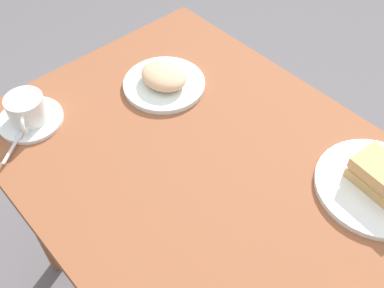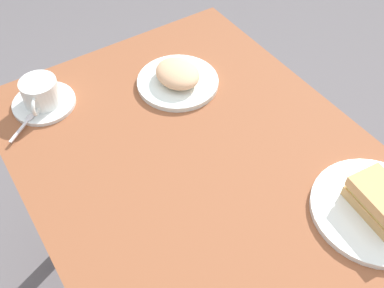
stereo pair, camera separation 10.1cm
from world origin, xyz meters
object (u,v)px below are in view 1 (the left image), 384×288
sandwich_plate (376,187)px  coffee_saucer (31,120)px  spoon (16,142)px  side_plate (164,84)px  sandwich_front (383,177)px  coffee_cup (26,108)px  dining_table (210,193)px

sandwich_plate → coffee_saucer: sandwich_plate is taller
spoon → side_plate: 0.39m
sandwich_front → coffee_cup: coffee_cup is taller
sandwich_front → side_plate: size_ratio=0.64×
dining_table → coffee_cup: bearing=30.7°
sandwich_front → spoon: (0.63, 0.52, -0.03)m
coffee_saucer → coffee_cup: (-0.00, 0.00, 0.04)m
dining_table → spoon: spoon is taller
sandwich_front → side_plate: (0.56, 0.13, -0.04)m
sandwich_front → spoon: 0.82m
sandwich_plate → coffee_saucer: bearing=33.7°
sandwich_plate → coffee_cup: coffee_cup is taller
coffee_saucer → sandwich_front: bearing=-146.4°
coffee_saucer → spoon: (-0.05, 0.06, 0.01)m
coffee_saucer → spoon: spoon is taller
sandwich_front → side_plate: sandwich_front is taller
coffee_saucer → coffee_cup: size_ratio=1.42×
sandwich_plate → side_plate: (0.56, 0.13, 0.00)m
coffee_cup → spoon: size_ratio=1.30×
dining_table → side_plate: size_ratio=4.91×
dining_table → coffee_cup: (0.40, 0.23, 0.15)m
coffee_saucer → sandwich_plate: bearing=-146.3°
sandwich_front → coffee_saucer: (0.68, 0.45, -0.04)m
sandwich_front → spoon: bearing=39.2°
sandwich_front → coffee_cup: 0.82m
coffee_saucer → side_plate: side_plate is taller
coffee_cup → spoon: coffee_cup is taller
coffee_saucer → dining_table: bearing=-149.5°
sandwich_plate → coffee_saucer: 0.81m
sandwich_plate → sandwich_front: sandwich_front is taller
dining_table → sandwich_plate: sandwich_plate is taller
dining_table → side_plate: bearing=-18.2°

